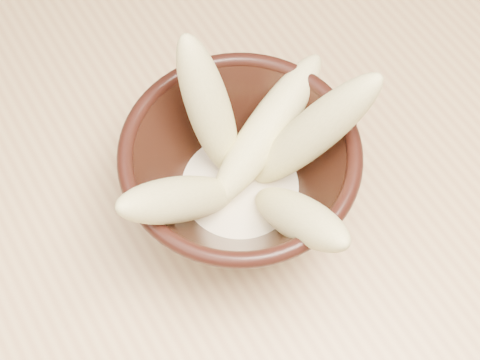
{
  "coord_description": "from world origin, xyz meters",
  "views": [
    {
      "loc": [
        -0.16,
        -0.37,
        1.3
      ],
      "look_at": [
        -0.02,
        -0.14,
        0.8
      ],
      "focal_mm": 50.0,
      "sensor_mm": 36.0,
      "label": 1
    }
  ],
  "objects": [
    {
      "name": "banana_across",
      "position": [
        0.01,
        -0.13,
        0.83
      ],
      "size": [
        0.16,
        0.09,
        0.08
      ],
      "primitive_type": "ellipsoid",
      "rotation": [
        1.29,
        0.0,
        1.96
      ],
      "color": "#C7BE75",
      "rests_on": "bowl"
    },
    {
      "name": "banana_upright",
      "position": [
        -0.02,
        -0.1,
        0.86
      ],
      "size": [
        0.04,
        0.09,
        0.15
      ],
      "primitive_type": "ellipsoid",
      "rotation": [
        0.37,
        0.0,
        3.25
      ],
      "color": "#C7BE75",
      "rests_on": "bowl"
    },
    {
      "name": "table",
      "position": [
        0.0,
        0.0,
        0.67
      ],
      "size": [
        1.2,
        0.8,
        0.75
      ],
      "color": "tan",
      "rests_on": "ground"
    },
    {
      "name": "banana_front",
      "position": [
        -0.01,
        -0.21,
        0.84
      ],
      "size": [
        0.04,
        0.13,
        0.12
      ],
      "primitive_type": "ellipsoid",
      "rotation": [
        0.82,
        0.0,
        0.04
      ],
      "color": "#C7BE75",
      "rests_on": "bowl"
    },
    {
      "name": "bowl",
      "position": [
        -0.02,
        -0.14,
        0.81
      ],
      "size": [
        0.19,
        0.19,
        0.11
      ],
      "rotation": [
        0.0,
        0.0,
        -0.35
      ],
      "color": "black",
      "rests_on": "table"
    },
    {
      "name": "banana_left",
      "position": [
        -0.08,
        -0.15,
        0.84
      ],
      "size": [
        0.13,
        0.06,
        0.13
      ],
      "primitive_type": "ellipsoid",
      "rotation": [
        0.74,
        0.0,
        -1.38
      ],
      "color": "#C7BE75",
      "rests_on": "bowl"
    },
    {
      "name": "banana_right",
      "position": [
        0.03,
        -0.16,
        0.86
      ],
      "size": [
        0.12,
        0.08,
        0.15
      ],
      "primitive_type": "ellipsoid",
      "rotation": [
        0.56,
        0.0,
        1.15
      ],
      "color": "#C7BE75",
      "rests_on": "bowl"
    },
    {
      "name": "milk_puddle",
      "position": [
        -0.02,
        -0.14,
        0.78
      ],
      "size": [
        0.11,
        0.11,
        0.02
      ],
      "primitive_type": "cylinder",
      "color": "#F7E7C7",
      "rests_on": "bowl"
    }
  ]
}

